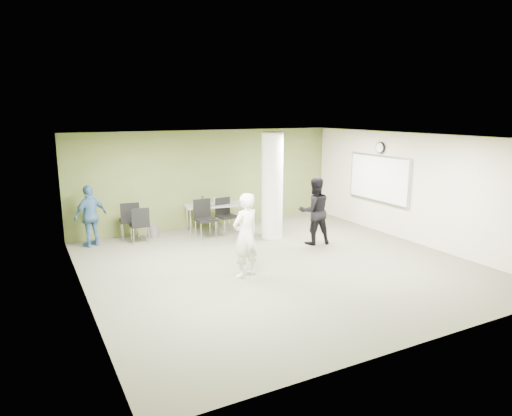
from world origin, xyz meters
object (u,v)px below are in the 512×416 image
chair_back_left (130,218)px  man_black (315,211)px  woman_white (245,235)px  folding_table (214,206)px  man_blue (91,216)px

chair_back_left → man_black: size_ratio=0.59×
woman_white → man_black: woman_white is taller
folding_table → woman_white: woman_white is taller
man_blue → man_black: bearing=126.7°
chair_back_left → man_black: man_black is taller
folding_table → man_blue: size_ratio=1.11×
folding_table → man_black: man_black is taller
folding_table → man_black: 2.94m
woman_white → man_blue: 4.46m
folding_table → woman_white: (-0.82, -3.64, 0.15)m
man_black → man_blue: bearing=-12.5°
folding_table → man_blue: bearing=-171.7°
man_black → man_blue: 5.60m
chair_back_left → man_blue: size_ratio=0.65×
woman_white → man_blue: size_ratio=1.12×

